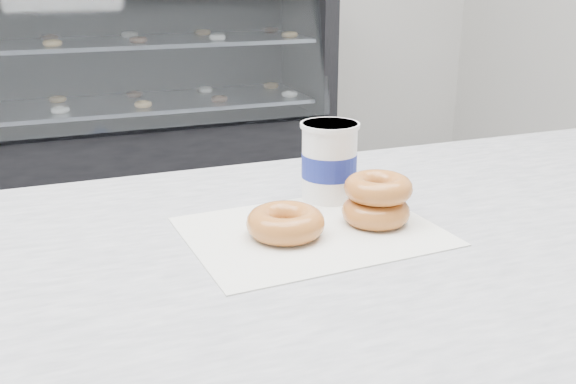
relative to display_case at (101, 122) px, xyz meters
name	(u,v)px	position (x,y,z in m)	size (l,w,h in m)	color
display_case	(101,122)	(0.00, 0.00, 0.00)	(2.40, 0.74, 1.25)	black
wax_paper	(312,231)	(0.05, -2.69, 0.41)	(0.34, 0.26, 0.00)	silver
donut_single	(286,223)	(0.01, -2.70, 0.43)	(0.11, 0.11, 0.04)	orange
donut_stack	(377,199)	(0.15, -2.70, 0.44)	(0.14, 0.14, 0.07)	orange
coffee_cup	(329,161)	(0.13, -2.58, 0.47)	(0.11, 0.11, 0.12)	white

